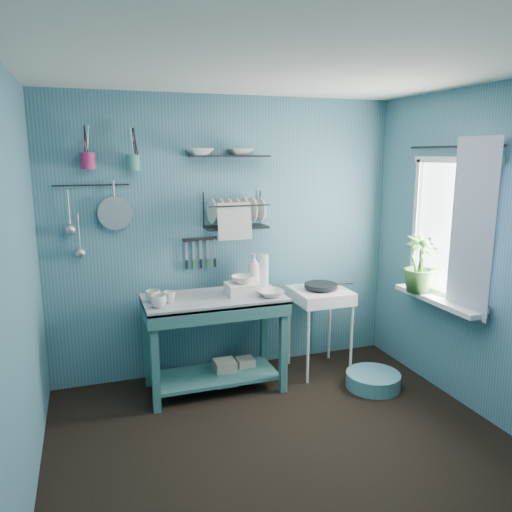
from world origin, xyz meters
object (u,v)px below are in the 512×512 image
object	(u,v)px
frying_pan	(321,286)
mug_mid	(169,297)
hotplate_stand	(320,330)
storage_tin_small	(245,369)
utensil_cup_magenta	(88,161)
wash_tub	(243,289)
water_bottle	(263,270)
potted_plant	(420,264)
floor_basin	(373,380)
mug_left	(158,302)
soap_bottle	(254,270)
dish_rack	(236,210)
mug_right	(153,296)
storage_tin_large	(225,372)
colander	(115,213)
work_counter	(215,343)
utensil_cup_teal	(133,162)

from	to	relation	value
frying_pan	mug_mid	bearing A→B (deg)	-175.34
hotplate_stand	storage_tin_small	world-z (taller)	hotplate_stand
mug_mid	utensil_cup_magenta	world-z (taller)	utensil_cup_magenta
wash_tub	water_bottle	size ratio (longest dim) A/B	1.00
utensil_cup_magenta	potted_plant	bearing A→B (deg)	-16.39
mug_mid	hotplate_stand	world-z (taller)	mug_mid
wash_tub	floor_basin	distance (m)	1.39
mug_left	frying_pan	xyz separation A→B (m)	(1.50, 0.21, -0.06)
mug_mid	floor_basin	bearing A→B (deg)	-12.27
mug_mid	potted_plant	bearing A→B (deg)	-10.31
soap_bottle	frying_pan	distance (m)	0.63
hotplate_stand	dish_rack	bearing A→B (deg)	157.57
frying_pan	storage_tin_small	xyz separation A→B (m)	(-0.72, 0.03, -0.72)
mug_left	storage_tin_small	bearing A→B (deg)	17.10
mug_right	storage_tin_small	size ratio (longest dim) A/B	0.61
mug_mid	storage_tin_small	distance (m)	1.04
water_bottle	storage_tin_large	world-z (taller)	water_bottle
colander	floor_basin	bearing A→B (deg)	-21.14
mug_right	hotplate_stand	world-z (taller)	mug_right
soap_bottle	water_bottle	xyz separation A→B (m)	(0.10, 0.02, -0.01)
work_counter	dish_rack	size ratio (longest dim) A/B	2.13
work_counter	mug_right	world-z (taller)	mug_right
dish_rack	utensil_cup_teal	world-z (taller)	utensil_cup_teal
mug_mid	wash_tub	bearing A→B (deg)	3.63
frying_pan	floor_basin	distance (m)	0.94
mug_mid	potted_plant	distance (m)	2.12
dish_rack	mug_right	bearing A→B (deg)	-154.22
mug_left	water_bottle	bearing A→B (deg)	20.81
potted_plant	storage_tin_small	bearing A→B (deg)	159.68
frying_pan	dish_rack	bearing A→B (deg)	162.54
colander	storage_tin_small	distance (m)	1.78
storage_tin_small	floor_basin	world-z (taller)	storage_tin_small
mug_left	frying_pan	bearing A→B (deg)	8.13
water_bottle	storage_tin_small	world-z (taller)	water_bottle
storage_tin_small	floor_basin	size ratio (longest dim) A/B	0.43
soap_bottle	storage_tin_small	size ratio (longest dim) A/B	1.49
mug_mid	hotplate_stand	size ratio (longest dim) A/B	0.13
utensil_cup_teal	utensil_cup_magenta	bearing A→B (deg)	180.00
utensil_cup_magenta	storage_tin_small	world-z (taller)	utensil_cup_magenta
dish_rack	floor_basin	xyz separation A→B (m)	(1.02, -0.71, -1.45)
hotplate_stand	storage_tin_large	bearing A→B (deg)	175.25
mug_right	potted_plant	xyz separation A→B (m)	(2.20, -0.44, 0.20)
mug_left	dish_rack	xyz separation A→B (m)	(0.76, 0.44, 0.63)
soap_bottle	floor_basin	distance (m)	1.42
work_counter	mug_left	size ratio (longest dim) A/B	9.51
frying_pan	potted_plant	distance (m)	0.88
work_counter	storage_tin_large	xyz separation A→B (m)	(0.10, 0.05, -0.30)
work_counter	storage_tin_small	xyz separation A→B (m)	(0.30, 0.08, -0.31)
soap_bottle	wash_tub	bearing A→B (deg)	-127.69
utensil_cup_teal	storage_tin_small	distance (m)	2.04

